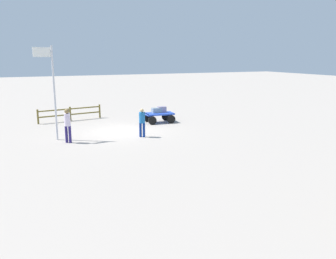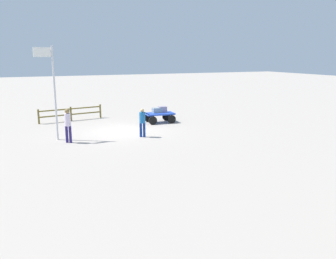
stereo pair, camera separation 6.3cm
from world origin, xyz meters
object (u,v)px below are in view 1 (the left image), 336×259
Objects in this scene: worker_lead at (142,121)px; flagpole at (52,86)px; luggage_cart at (159,116)px; worker_trailing at (68,123)px; suitcase_tan at (157,110)px; suitcase_grey at (162,109)px.

flagpole is at bearing -15.34° from worker_lead.
worker_trailing is at bearing 26.76° from luggage_cart.
suitcase_tan is (0.09, -0.19, 0.35)m from luggage_cart.
flagpole is at bearing -59.03° from worker_trailing.
flagpole reaches higher than worker_lead.
suitcase_grey is 0.39m from suitcase_tan.
worker_trailing is at bearing 27.05° from suitcase_grey.
worker_trailing is (3.94, -0.32, 0.12)m from worker_lead.
worker_trailing is (6.69, 3.42, 0.19)m from suitcase_grey.
flagpole is (6.95, 2.32, 2.44)m from luggage_cart.
worker_trailing is at bearing 28.49° from suitcase_tan.
worker_lead is at bearing 164.66° from flagpole.
worker_trailing is at bearing 120.97° from flagpole.
worker_lead is 0.32× the size of flagpole.
luggage_cart is at bearing 32.98° from suitcase_grey.
worker_lead is at bearing 175.39° from worker_trailing.
worker_trailing reaches higher than luggage_cart.
suitcase_tan is at bearing -151.51° from worker_trailing.
luggage_cart is 4.34m from worker_lead.
suitcase_grey is 7.93m from flagpole.
worker_lead is (2.37, 3.74, 0.10)m from suitcase_tan.
worker_trailing is (6.31, 3.42, 0.22)m from suitcase_tan.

